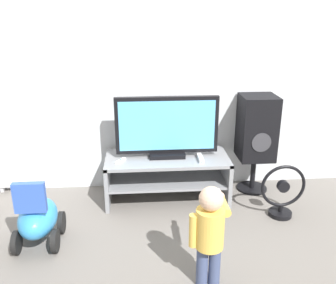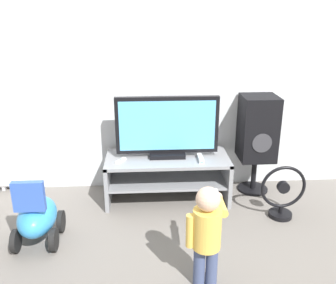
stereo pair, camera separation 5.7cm
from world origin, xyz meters
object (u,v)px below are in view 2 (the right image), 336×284
Objects in this scene: speaker_tower at (258,130)px; floor_fan at (282,194)px; child at (207,229)px; ride_on_toy at (37,217)px; television at (167,128)px; remote_primary at (121,161)px; game_console at (200,158)px.

floor_fan is at bearing -78.84° from speaker_tower.
speaker_tower is at bearing 101.16° from floor_fan.
child reaches higher than ride_on_toy.
television is at bearing 156.42° from floor_fan.
speaker_tower is at bearing 62.35° from child.
ride_on_toy is (-1.24, 0.56, -0.21)m from child.
child reaches higher than floor_fan.
remote_primary is at bearing 118.60° from child.
game_console is at bearing -0.86° from remote_primary.
remote_primary is at bearing 42.30° from ride_on_toy.
television is 1.18m from floor_fan.
remote_primary is 0.13× the size of speaker_tower.
television is 0.89m from speaker_tower.
remote_primary is at bearing 167.30° from floor_fan.
game_console is 1.12m from child.
remote_primary is at bearing 179.14° from game_console.
child is at bearing -134.84° from floor_fan.
television is at bearing 98.38° from child.
remote_primary is 0.22× the size of ride_on_toy.
floor_fan is at bearing -12.70° from remote_primary.
remote_primary is 1.35m from speaker_tower.
ride_on_toy is at bearing 155.80° from child.
remote_primary is (-0.43, -0.11, -0.27)m from television.
child is (0.62, -1.13, -0.02)m from remote_primary.
remote_primary is 1.47m from floor_fan.
floor_fan is (0.10, -0.53, -0.42)m from speaker_tower.
game_console is 0.65m from speaker_tower.
remote_primary is 0.26× the size of floor_fan.
ride_on_toy reaches higher than remote_primary.
television is 1.94× the size of floor_fan.
television reaches higher than child.
floor_fan is at bearing -23.58° from television.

